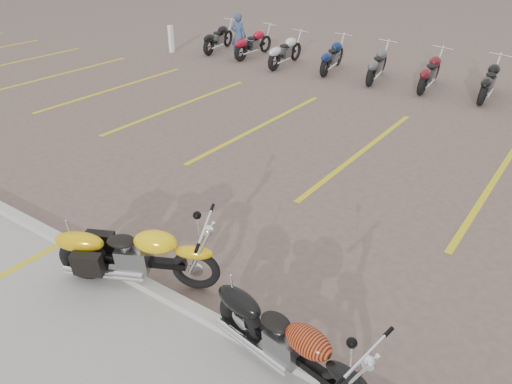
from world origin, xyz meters
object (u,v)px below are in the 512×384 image
(bollard, at_px, (171,39))
(flame_cruiser, at_px, (287,343))
(yellow_cruiser, at_px, (135,255))
(person_a, at_px, (239,36))

(bollard, bearing_deg, flame_cruiser, -41.56)
(flame_cruiser, bearing_deg, yellow_cruiser, -173.52)
(flame_cruiser, xyz_separation_m, bollard, (-11.93, 10.58, 0.06))
(flame_cruiser, height_order, person_a, person_a)
(flame_cruiser, bearing_deg, person_a, 138.90)
(yellow_cruiser, height_order, person_a, person_a)
(yellow_cruiser, relative_size, person_a, 1.30)
(yellow_cruiser, relative_size, bollard, 2.10)
(yellow_cruiser, relative_size, flame_cruiser, 0.98)
(yellow_cruiser, distance_m, bollard, 14.05)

